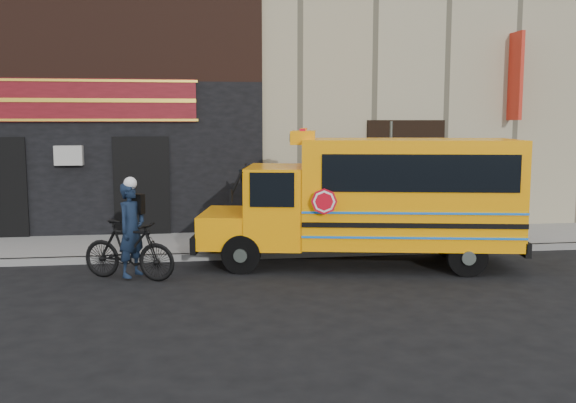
{
  "coord_description": "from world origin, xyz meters",
  "views": [
    {
      "loc": [
        -1.73,
        -11.76,
        3.13
      ],
      "look_at": [
        0.19,
        1.85,
        1.4
      ],
      "focal_mm": 40.0,
      "sensor_mm": 36.0,
      "label": 1
    }
  ],
  "objects_px": {
    "school_bus": "(376,196)",
    "sign_pole": "(390,180)",
    "cyclist": "(132,232)",
    "bicycle": "(129,250)"
  },
  "relations": [
    {
      "from": "school_bus",
      "to": "cyclist",
      "type": "relative_size",
      "value": 3.82
    },
    {
      "from": "school_bus",
      "to": "bicycle",
      "type": "distance_m",
      "value": 5.31
    },
    {
      "from": "sign_pole",
      "to": "bicycle",
      "type": "xyz_separation_m",
      "value": [
        -5.96,
        -2.08,
        -1.13
      ]
    },
    {
      "from": "sign_pole",
      "to": "cyclist",
      "type": "relative_size",
      "value": 1.66
    },
    {
      "from": "sign_pole",
      "to": "cyclist",
      "type": "height_order",
      "value": "sign_pole"
    },
    {
      "from": "sign_pole",
      "to": "bicycle",
      "type": "height_order",
      "value": "sign_pole"
    },
    {
      "from": "school_bus",
      "to": "bicycle",
      "type": "xyz_separation_m",
      "value": [
        -5.2,
        -0.61,
        -0.91
      ]
    },
    {
      "from": "school_bus",
      "to": "sign_pole",
      "type": "height_order",
      "value": "sign_pole"
    },
    {
      "from": "bicycle",
      "to": "school_bus",
      "type": "bearing_deg",
      "value": -58.95
    },
    {
      "from": "cyclist",
      "to": "school_bus",
      "type": "bearing_deg",
      "value": -50.45
    }
  ]
}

